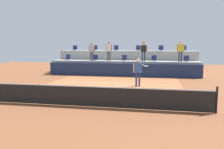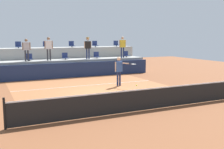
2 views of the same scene
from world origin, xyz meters
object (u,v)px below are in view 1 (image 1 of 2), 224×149
stadium_chair_lower_center (124,58)px  spectator_in_white (109,49)px  spectator_leaning_on_rail (181,49)px  stadium_chair_upper_far_left (75,48)px  stadium_chair_lower_far_right (186,59)px  stadium_chair_upper_mid_right (138,49)px  tennis_player (138,69)px  stadium_chair_lower_far_left (68,58)px  stadium_chair_upper_far_right (184,49)px  stadium_chair_upper_mid_left (116,48)px  tennis_ball (113,84)px  stadium_chair_lower_left (95,58)px  stadium_chair_upper_left (95,48)px  stadium_chair_upper_right (161,49)px  spectator_in_grey (92,50)px  spectator_with_hat (144,49)px  stadium_chair_lower_right (154,59)px

stadium_chair_lower_center → spectator_in_white: (-1.33, -0.38, 0.83)m
spectator_leaning_on_rail → stadium_chair_upper_far_left: bearing=167.8°
stadium_chair_lower_far_right → stadium_chair_upper_mid_right: size_ratio=1.00×
tennis_player → spectator_in_white: (-3.04, 5.47, 1.19)m
stadium_chair_lower_center → stadium_chair_lower_far_left: bearing=180.0°
stadium_chair_upper_far_right → stadium_chair_upper_mid_left: bearing=180.0°
spectator_in_white → tennis_ball: (2.09, -9.15, -1.56)m
stadium_chair_lower_left → stadium_chair_upper_mid_left: (1.62, 1.80, 0.85)m
stadium_chair_lower_far_left → stadium_chair_upper_far_right: stadium_chair_upper_far_right is taller
stadium_chair_upper_left → spectator_leaning_on_rail: 8.27m
tennis_ball → stadium_chair_lower_left: bearing=109.9°
stadium_chair_lower_far_left → stadium_chair_upper_left: (2.13, 1.80, 0.85)m
stadium_chair_lower_center → stadium_chair_upper_far_left: stadium_chair_upper_far_left is taller
stadium_chair_lower_far_right → stadium_chair_upper_right: stadium_chair_upper_right is taller
stadium_chair_upper_right → spectator_in_white: (-4.54, -2.18, -0.02)m
stadium_chair_lower_far_left → stadium_chair_upper_far_left: size_ratio=1.00×
spectator_in_grey → spectator_with_hat: 4.63m
stadium_chair_upper_far_right → stadium_chair_upper_left: bearing=180.0°
stadium_chair_upper_far_left → stadium_chair_upper_far_right: size_ratio=1.00×
stadium_chair_lower_far_right → spectator_in_white: size_ratio=0.30×
spectator_in_white → spectator_with_hat: bearing=-0.0°
tennis_player → stadium_chair_lower_far_right: bearing=58.3°
stadium_chair_lower_center → stadium_chair_upper_mid_right: size_ratio=1.00×
stadium_chair_lower_center → stadium_chair_upper_left: size_ratio=1.00×
stadium_chair_lower_right → tennis_player: tennis_player is taller
spectator_with_hat → spectator_leaning_on_rail: size_ratio=0.98×
stadium_chair_upper_right → tennis_ball: 11.70m
stadium_chair_lower_center → spectator_leaning_on_rail: bearing=-4.6°
spectator_leaning_on_rail → stadium_chair_upper_left: bearing=164.7°
spectator_in_white → spectator_with_hat: (3.05, -0.00, 0.00)m
stadium_chair_lower_left → stadium_chair_upper_far_right: (7.96, 1.80, 0.85)m
stadium_chair_lower_left → stadium_chair_upper_far_right: size_ratio=1.00×
stadium_chair_lower_far_right → spectator_with_hat: size_ratio=0.30×
stadium_chair_upper_left → spectator_leaning_on_rail: (7.98, -2.18, -0.00)m
stadium_chair_upper_right → stadium_chair_upper_mid_left: bearing=180.0°
stadium_chair_lower_right → stadium_chair_upper_right: (0.59, 1.80, 0.85)m
stadium_chair_lower_far_left → stadium_chair_lower_right: same height
spectator_in_grey → stadium_chair_upper_far_left: bearing=137.6°
stadium_chair_lower_left → stadium_chair_lower_far_left: bearing=180.0°
stadium_chair_upper_left → spectator_leaning_on_rail: bearing=-15.3°
stadium_chair_lower_far_left → stadium_chair_lower_far_right: size_ratio=1.00×
stadium_chair_lower_left → stadium_chair_upper_mid_right: stadium_chair_upper_mid_right is taller
stadium_chair_lower_left → stadium_chair_upper_right: size_ratio=1.00×
stadium_chair_upper_left → stadium_chair_upper_right: (6.41, 0.00, 0.00)m
stadium_chair_upper_mid_right → stadium_chair_upper_right: 2.12m
stadium_chair_upper_mid_right → spectator_leaning_on_rail: spectator_leaning_on_rail is taller
stadium_chair_lower_left → spectator_with_hat: 4.50m
stadium_chair_lower_left → stadium_chair_upper_left: size_ratio=1.00×
stadium_chair_lower_right → stadium_chair_upper_left: stadium_chair_upper_left is taller
spectator_leaning_on_rail → tennis_ball: (-4.01, -9.15, -1.58)m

